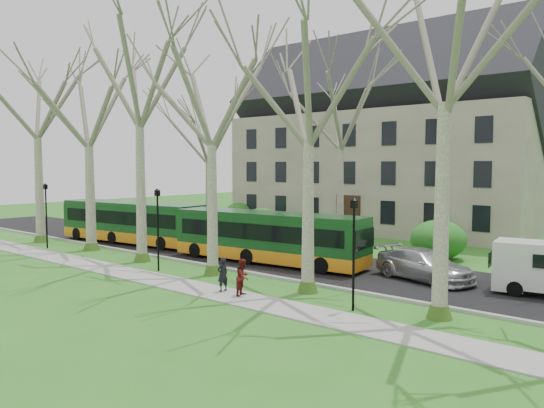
{
  "coord_description": "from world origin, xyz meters",
  "views": [
    {
      "loc": [
        16.55,
        -18.48,
        5.66
      ],
      "look_at": [
        -1.45,
        3.0,
        3.57
      ],
      "focal_mm": 35.0,
      "sensor_mm": 36.0,
      "label": 1
    }
  ],
  "objects_px": {
    "bus_follow": "(268,237)",
    "pedestrian_a": "(223,274)",
    "bus_lead": "(131,222)",
    "pedestrian_b": "(243,277)",
    "sedan": "(424,265)"
  },
  "relations": [
    {
      "from": "bus_lead",
      "to": "sedan",
      "type": "relative_size",
      "value": 2.33
    },
    {
      "from": "bus_follow",
      "to": "pedestrian_a",
      "type": "height_order",
      "value": "bus_follow"
    },
    {
      "from": "sedan",
      "to": "pedestrian_a",
      "type": "distance_m",
      "value": 9.83
    },
    {
      "from": "bus_follow",
      "to": "pedestrian_a",
      "type": "bearing_deg",
      "value": -71.21
    },
    {
      "from": "bus_follow",
      "to": "sedan",
      "type": "xyz_separation_m",
      "value": [
        8.87,
        1.3,
        -0.74
      ]
    },
    {
      "from": "pedestrian_a",
      "to": "bus_lead",
      "type": "bearing_deg",
      "value": -104.82
    },
    {
      "from": "bus_follow",
      "to": "pedestrian_a",
      "type": "relative_size",
      "value": 7.82
    },
    {
      "from": "bus_lead",
      "to": "pedestrian_a",
      "type": "distance_m",
      "value": 16.62
    },
    {
      "from": "bus_lead",
      "to": "pedestrian_b",
      "type": "distance_m",
      "value": 17.72
    },
    {
      "from": "pedestrian_b",
      "to": "sedan",
      "type": "bearing_deg",
      "value": -47.18
    },
    {
      "from": "bus_lead",
      "to": "pedestrian_a",
      "type": "bearing_deg",
      "value": -28.0
    },
    {
      "from": "bus_lead",
      "to": "bus_follow",
      "type": "bearing_deg",
      "value": -4.31
    },
    {
      "from": "bus_lead",
      "to": "bus_follow",
      "type": "relative_size",
      "value": 1.01
    },
    {
      "from": "bus_lead",
      "to": "pedestrian_b",
      "type": "relative_size",
      "value": 7.59
    },
    {
      "from": "sedan",
      "to": "bus_follow",
      "type": "bearing_deg",
      "value": 114.27
    }
  ]
}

